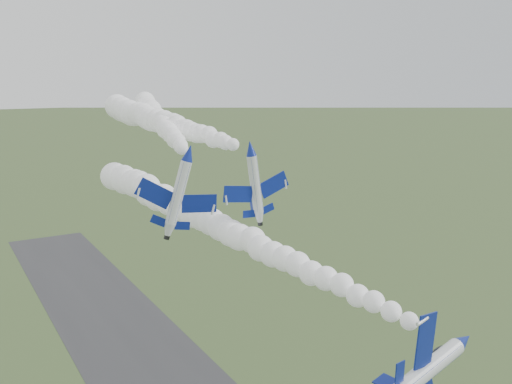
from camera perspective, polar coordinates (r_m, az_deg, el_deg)
jet_lead at (r=55.73m, az=20.13°, el=-13.82°), size 3.90×12.71×10.44m
smoke_trail_jet_lead at (r=80.70m, az=-3.95°, el=-3.31°), size 18.23×71.64×5.16m
jet_pair_left at (r=72.84m, az=-6.71°, el=3.92°), size 10.37×12.58×3.95m
smoke_trail_jet_pair_left at (r=111.26m, az=-9.80°, el=7.21°), size 23.03×70.67×4.95m
jet_pair_right at (r=75.52m, az=-0.52°, el=4.41°), size 9.78×11.87×3.10m
smoke_trail_jet_pair_right at (r=106.13m, az=-9.36°, el=6.95°), size 6.99×62.51×5.44m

